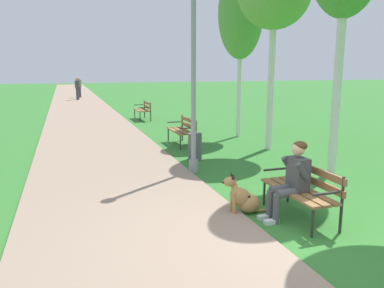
% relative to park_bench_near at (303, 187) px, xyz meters
% --- Properties ---
extents(ground_plane, '(120.00, 120.00, 0.00)m').
position_rel_park_bench_near_xyz_m(ground_plane, '(-0.73, -0.69, -0.51)').
color(ground_plane, '#33752D').
extents(paved_path, '(3.51, 60.00, 0.04)m').
position_rel_park_bench_near_xyz_m(paved_path, '(-2.62, 23.31, -0.49)').
color(paved_path, gray).
rests_on(paved_path, ground).
extents(park_bench_near, '(0.55, 1.50, 0.85)m').
position_rel_park_bench_near_xyz_m(park_bench_near, '(0.00, 0.00, 0.00)').
color(park_bench_near, olive).
rests_on(park_bench_near, ground).
extents(park_bench_mid, '(0.55, 1.50, 0.85)m').
position_rel_park_bench_near_xyz_m(park_bench_mid, '(-0.06, 6.28, 0.00)').
color(park_bench_mid, olive).
rests_on(park_bench_mid, ground).
extents(park_bench_far, '(0.55, 1.50, 0.85)m').
position_rel_park_bench_near_xyz_m(park_bench_far, '(-0.05, 12.57, 0.00)').
color(park_bench_far, olive).
rests_on(park_bench_far, ground).
extents(person_seated_on_near_bench, '(0.74, 0.49, 1.25)m').
position_rel_park_bench_near_xyz_m(person_seated_on_near_bench, '(-0.21, 0.01, 0.17)').
color(person_seated_on_near_bench, '#4C4C51').
rests_on(person_seated_on_near_bench, ground).
extents(dog_shepherd, '(0.83, 0.32, 0.71)m').
position_rel_park_bench_near_xyz_m(dog_shepherd, '(-0.82, 0.45, -0.25)').
color(dog_shepherd, '#B27F47').
rests_on(dog_shepherd, ground).
extents(lamp_post_near, '(0.24, 0.24, 4.18)m').
position_rel_park_bench_near_xyz_m(lamp_post_near, '(-0.78, 3.14, 1.65)').
color(lamp_post_near, gray).
rests_on(lamp_post_near, ground).
extents(birch_tree_fourth, '(1.52, 1.43, 5.63)m').
position_rel_park_bench_near_xyz_m(birch_tree_fourth, '(2.20, 7.10, 3.60)').
color(birch_tree_fourth, silver).
rests_on(birch_tree_fourth, ground).
extents(litter_bin, '(0.36, 0.36, 0.70)m').
position_rel_park_bench_near_xyz_m(litter_bin, '(-0.35, 4.30, -0.16)').
color(litter_bin, '#515156').
rests_on(litter_bin, ground).
extents(pedestrian_distant, '(0.32, 0.22, 1.65)m').
position_rel_park_bench_near_xyz_m(pedestrian_distant, '(-2.54, 24.97, 0.33)').
color(pedestrian_distant, '#383842').
rests_on(pedestrian_distant, ground).
extents(pedestrian_further_distant, '(0.32, 0.22, 1.65)m').
position_rel_park_bench_near_xyz_m(pedestrian_further_distant, '(-2.30, 27.32, 0.33)').
color(pedestrian_further_distant, '#383842').
rests_on(pedestrian_further_distant, ground).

